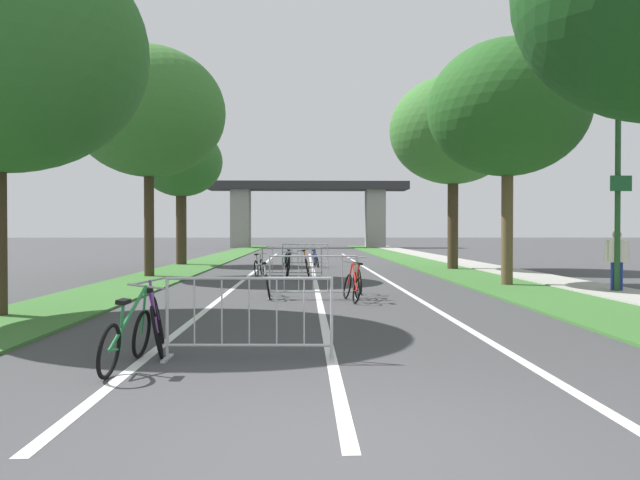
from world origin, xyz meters
The scene contains 28 objects.
ground_plane centered at (0.00, 0.00, 0.00)m, with size 300.00×300.00×0.00m, color #3D3D3F.
grass_verge_left centered at (-5.52, 27.23, 0.03)m, with size 2.39×66.56×0.05m, color #386B2D.
grass_verge_right centered at (5.52, 27.23, 0.03)m, with size 2.39×66.56×0.05m, color #386B2D.
sidewalk_path_right centered at (7.63, 27.23, 0.04)m, with size 1.82×66.56×0.08m, color #9E9B93.
lane_stripe_center centered at (0.00, 19.25, 0.00)m, with size 0.14×38.50×0.01m, color silver.
lane_stripe_right_lane centered at (2.38, 19.25, 0.00)m, with size 0.14×38.50×0.01m, color silver.
lane_stripe_left_lane centered at (-2.38, 19.25, 0.00)m, with size 0.14×38.50×0.01m, color silver.
overpass_bridge centered at (0.00, 55.00, 4.60)m, with size 19.89×3.54×6.57m.
tree_left_maple_mid centered at (-5.83, 16.76, 5.82)m, with size 5.37×5.37×8.11m.
tree_left_oak_near centered at (-6.25, 24.20, 4.91)m, with size 3.93×3.93×6.63m.
tree_right_cypress_far centered at (5.66, 13.11, 5.25)m, with size 4.70×4.70×7.26m.
tree_right_pine_far centered at (5.92, 20.55, 5.87)m, with size 5.35×5.35×8.16m.
lamppost_with_sign centered at (7.78, 10.89, 3.24)m, with size 0.56×0.32×5.48m.
crowd_barrier_nearest centered at (-1.04, 3.24, 0.52)m, with size 2.16×0.50×1.05m.
crowd_barrier_second centered at (-0.14, 9.86, 0.52)m, with size 2.15×0.47×1.05m.
crowd_barrier_third centered at (-0.79, 16.47, 0.52)m, with size 2.16×0.53×1.05m.
crowd_barrier_fourth centered at (-0.32, 23.08, 0.52)m, with size 2.14×0.45×1.05m.
bicycle_orange_0 centered at (-0.26, 16.88, 0.38)m, with size 0.54×1.62×1.01m.
bicycle_black_1 centered at (-0.90, 15.99, 0.38)m, with size 0.54×1.75×0.92m.
bicycle_red_2 centered at (0.77, 9.43, 0.36)m, with size 0.47×1.60×0.93m.
bicycle_green_3 centered at (-2.45, 2.82, 0.35)m, with size 0.47×1.71×0.97m.
bicycle_purple_4 centered at (-2.34, 3.79, 0.38)m, with size 0.73×1.77×0.97m.
bicycle_yellow_5 centered at (0.98, 10.41, 0.38)m, with size 0.48×1.64×0.99m.
bicycle_silver_6 centered at (-1.98, 16.91, 0.35)m, with size 0.47×1.69×0.84m.
bicycle_blue_7 centered at (0.14, 22.56, 0.34)m, with size 0.51×1.62×0.92m.
bicycle_teal_8 centered at (-1.18, 22.74, 0.34)m, with size 0.48×1.65×0.86m.
bicycle_white_9 centered at (-1.26, 10.22, 0.35)m, with size 0.47×1.62×0.89m.
pedestrian_strolling centered at (7.84, 11.02, 1.00)m, with size 0.58×0.37×1.65m.
Camera 1 is at (-0.34, -4.23, 1.62)m, focal length 33.18 mm.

